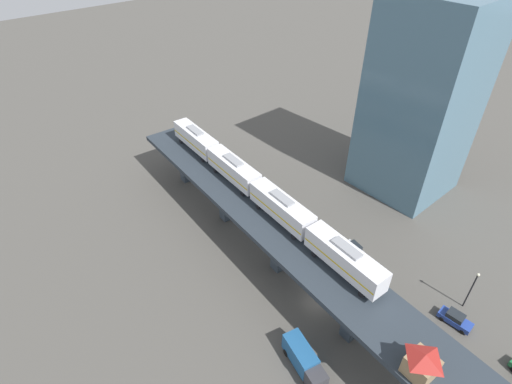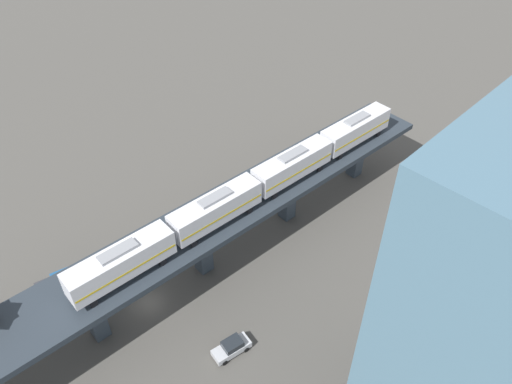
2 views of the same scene
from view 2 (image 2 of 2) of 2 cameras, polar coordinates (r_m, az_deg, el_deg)
ground_plane at (r=64.28m, az=-12.11°, el=-12.31°), size 400.00×400.00×0.00m
elevated_viaduct at (r=58.94m, az=-12.91°, el=-8.12°), size 14.57×92.36×8.21m
subway_train at (r=61.66m, az=-0.00°, el=0.73°), size 6.17×49.88×4.45m
street_car_silver at (r=58.46m, az=-2.79°, el=-17.30°), size 2.58×4.66×1.89m
delivery_truck at (r=66.80m, az=-20.60°, el=-9.61°), size 3.89×7.53×3.20m
office_tower at (r=41.93m, az=26.98°, el=-16.91°), size 16.00×16.00×36.00m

